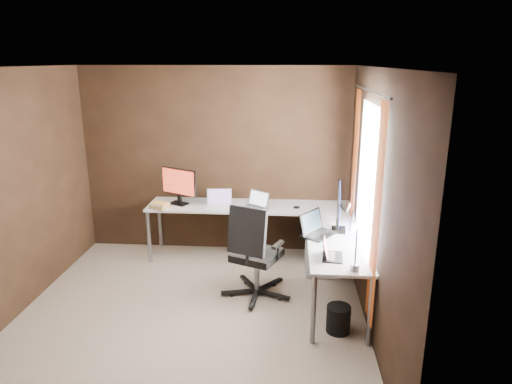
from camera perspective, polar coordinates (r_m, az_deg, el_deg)
room at (r=4.47m, az=-4.23°, el=-0.58°), size 3.60×3.60×2.50m
desk at (r=5.54m, az=2.50°, el=-3.73°), size 2.65×2.25×0.73m
drawer_pedestal at (r=5.80m, az=8.33°, el=-6.98°), size 0.42×0.50×0.60m
monitor_left at (r=6.06m, az=-9.63°, el=0.97°), size 0.50×0.28×0.48m
monitor_right at (r=5.10m, az=10.25°, el=-1.69°), size 0.17×0.63×0.51m
laptop_white at (r=5.95m, az=-4.63°, el=-1.34°), size 0.34×0.26×0.22m
laptop_silver at (r=5.86m, az=0.01°, el=-1.56°), size 0.39×0.38×0.22m
laptop_black_big at (r=5.03m, az=7.51°, el=-4.69°), size 0.44×0.46×0.25m
laptop_black_small at (r=4.48m, az=9.23°, el=-7.58°), size 0.22×0.29×0.19m
book_stack at (r=5.99m, az=-11.94°, el=-1.67°), size 0.28×0.26×0.07m
mouse_left at (r=6.03m, az=-10.96°, el=-1.65°), size 0.10×0.08×0.03m
mouse_corner at (r=5.86m, az=5.10°, el=-1.92°), size 0.09×0.06×0.03m
desk_lamp at (r=4.18m, az=11.51°, el=-4.35°), size 0.20×0.23×0.62m
office_chair at (r=5.14m, az=-0.10°, el=-9.67°), size 0.62×0.65×1.09m
wastebasket at (r=4.68m, az=10.26°, el=-15.34°), size 0.27×0.27×0.27m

